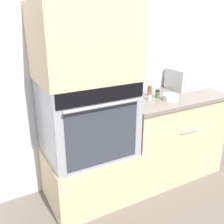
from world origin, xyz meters
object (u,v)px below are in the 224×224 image
bowl (171,97)px  condiment_jar_far (149,96)px  condiment_jar_near (150,91)px  microwave (186,78)px  wall_oven (87,117)px  condiment_jar_mid (158,94)px  knife_block (129,88)px

bowl → condiment_jar_far: condiment_jar_far is taller
condiment_jar_near → microwave: bearing=5.9°
wall_oven → condiment_jar_near: size_ratio=7.13×
condiment_jar_near → condiment_jar_mid: (0.04, -0.08, -0.01)m
microwave → knife_block: 0.73m
knife_block → condiment_jar_near: knife_block is taller
microwave → condiment_jar_far: (-0.59, -0.15, -0.08)m
wall_oven → condiment_jar_far: bearing=-0.9°
knife_block → condiment_jar_near: (0.22, -0.03, -0.05)m
knife_block → condiment_jar_near: size_ratio=2.36×
wall_oven → bowl: 0.82m
wall_oven → condiment_jar_mid: 0.76m
knife_block → bowl: knife_block is taller
microwave → condiment_jar_far: microwave is taller
wall_oven → bowl: size_ratio=4.93×
condiment_jar_near → condiment_jar_mid: condiment_jar_near is taller
knife_block → condiment_jar_far: size_ratio=3.50×
microwave → condiment_jar_mid: microwave is taller
knife_block → bowl: size_ratio=1.63×
condiment_jar_mid → condiment_jar_far: size_ratio=1.10×
knife_block → condiment_jar_far: knife_block is taller
bowl → condiment_jar_far: bearing=145.8°
condiment_jar_far → bowl: bearing=-34.2°
wall_oven → bowl: (0.81, -0.12, 0.09)m
bowl → condiment_jar_mid: condiment_jar_mid is taller
microwave → condiment_jar_mid: size_ratio=4.62×
microwave → bowl: (-0.42, -0.26, -0.08)m
wall_oven → condiment_jar_far: 0.65m
condiment_jar_mid → microwave: bearing=15.1°
bowl → condiment_jar_far: (-0.17, 0.11, 0.01)m
knife_block → bowl: bearing=-37.5°
condiment_jar_far → condiment_jar_near: bearing=52.8°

